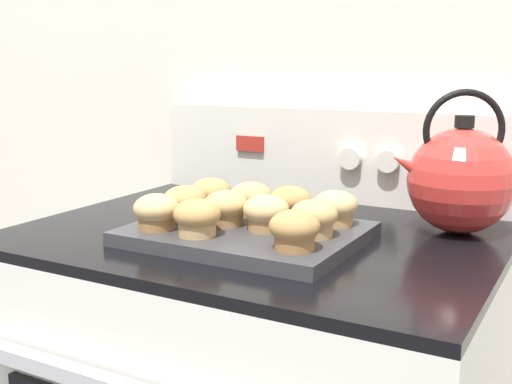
{
  "coord_description": "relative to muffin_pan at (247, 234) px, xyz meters",
  "views": [
    {
      "loc": [
        0.51,
        -0.61,
        1.16
      ],
      "look_at": [
        -0.0,
        0.31,
        0.95
      ],
      "focal_mm": 45.0,
      "sensor_mm": 36.0,
      "label": 1
    }
  ],
  "objects": [
    {
      "name": "control_panel",
      "position": [
        -0.01,
        0.37,
        0.08
      ],
      "size": [
        0.78,
        0.07,
        0.19
      ],
      "color": "white",
      "rests_on": "stove_range"
    },
    {
      "name": "wall_back",
      "position": [
        -0.01,
        0.42,
        0.31
      ],
      "size": [
        8.0,
        0.05,
        2.4
      ],
      "color": "silver",
      "rests_on": "ground_plane"
    },
    {
      "name": "muffin_r1_c0",
      "position": [
        -0.12,
        -0.0,
        0.04
      ],
      "size": [
        0.07,
        0.07,
        0.06
      ],
      "color": "olive",
      "rests_on": "muffin_pan"
    },
    {
      "name": "muffin_r1_c3",
      "position": [
        0.12,
        0.0,
        0.04
      ],
      "size": [
        0.07,
        0.07,
        0.06
      ],
      "color": "tan",
      "rests_on": "muffin_pan"
    },
    {
      "name": "muffin_r2_c0",
      "position": [
        -0.12,
        0.08,
        0.04
      ],
      "size": [
        0.07,
        0.07,
        0.06
      ],
      "color": "tan",
      "rests_on": "muffin_pan"
    },
    {
      "name": "muffin_r2_c1",
      "position": [
        -0.04,
        0.08,
        0.04
      ],
      "size": [
        0.07,
        0.07,
        0.06
      ],
      "color": "#A37A4C",
      "rests_on": "muffin_pan"
    },
    {
      "name": "tea_kettle",
      "position": [
        0.29,
        0.22,
        0.08
      ],
      "size": [
        0.21,
        0.18,
        0.24
      ],
      "color": "red",
      "rests_on": "stove_range"
    },
    {
      "name": "muffin_r2_c2",
      "position": [
        0.04,
        0.08,
        0.04
      ],
      "size": [
        0.07,
        0.07,
        0.06
      ],
      "color": "tan",
      "rests_on": "muffin_pan"
    },
    {
      "name": "muffin_r1_c2",
      "position": [
        0.04,
        -0.0,
        0.04
      ],
      "size": [
        0.07,
        0.07,
        0.06
      ],
      "color": "#A37A4C",
      "rests_on": "muffin_pan"
    },
    {
      "name": "muffin_pan",
      "position": [
        0.0,
        0.0,
        0.0
      ],
      "size": [
        0.36,
        0.28,
        0.02
      ],
      "color": "#38383D",
      "rests_on": "stove_range"
    },
    {
      "name": "muffin_r0_c3",
      "position": [
        0.12,
        -0.08,
        0.04
      ],
      "size": [
        0.07,
        0.07,
        0.06
      ],
      "color": "olive",
      "rests_on": "muffin_pan"
    },
    {
      "name": "muffin_r2_c3",
      "position": [
        0.12,
        0.08,
        0.04
      ],
      "size": [
        0.07,
        0.07,
        0.06
      ],
      "color": "tan",
      "rests_on": "muffin_pan"
    },
    {
      "name": "muffin_r1_c1",
      "position": [
        -0.04,
        -0.0,
        0.04
      ],
      "size": [
        0.07,
        0.07,
        0.06
      ],
      "color": "#A37A4C",
      "rests_on": "muffin_pan"
    },
    {
      "name": "muffin_r0_c1",
      "position": [
        -0.04,
        -0.08,
        0.04
      ],
      "size": [
        0.07,
        0.07,
        0.06
      ],
      "color": "tan",
      "rests_on": "muffin_pan"
    },
    {
      "name": "muffin_r0_c0",
      "position": [
        -0.12,
        -0.08,
        0.04
      ],
      "size": [
        0.07,
        0.07,
        0.06
      ],
      "color": "olive",
      "rests_on": "muffin_pan"
    }
  ]
}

